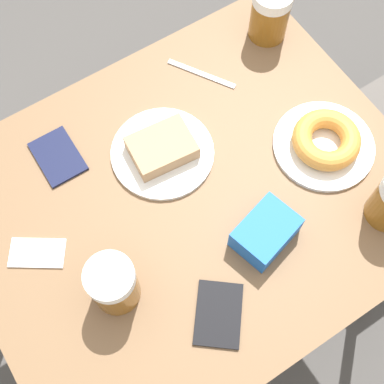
{
  "coord_description": "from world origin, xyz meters",
  "views": [
    {
      "loc": [
        0.38,
        -0.25,
        1.81
      ],
      "look_at": [
        0.0,
        0.0,
        0.79
      ],
      "focal_mm": 50.0,
      "sensor_mm": 36.0,
      "label": 1
    }
  ],
  "objects_px": {
    "beer_mug_right": "(113,284)",
    "blue_pouch": "(266,232)",
    "napkin_folded": "(37,253)",
    "fork": "(201,74)",
    "beer_mug_center": "(270,14)",
    "plate_with_donut": "(325,142)",
    "passport_far_edge": "(58,157)",
    "passport_near_edge": "(219,314)",
    "plate_with_cake": "(162,150)"
  },
  "relations": [
    {
      "from": "beer_mug_right",
      "to": "beer_mug_center",
      "type": "bearing_deg",
      "value": 120.15
    },
    {
      "from": "passport_near_edge",
      "to": "blue_pouch",
      "type": "bearing_deg",
      "value": 115.75
    },
    {
      "from": "plate_with_donut",
      "to": "passport_far_edge",
      "type": "height_order",
      "value": "plate_with_donut"
    },
    {
      "from": "passport_far_edge",
      "to": "beer_mug_center",
      "type": "bearing_deg",
      "value": 92.97
    },
    {
      "from": "beer_mug_center",
      "to": "fork",
      "type": "relative_size",
      "value": 0.87
    },
    {
      "from": "napkin_folded",
      "to": "blue_pouch",
      "type": "bearing_deg",
      "value": 61.44
    },
    {
      "from": "beer_mug_center",
      "to": "passport_near_edge",
      "type": "xyz_separation_m",
      "value": [
        0.51,
        -0.48,
        -0.06
      ]
    },
    {
      "from": "beer_mug_right",
      "to": "fork",
      "type": "xyz_separation_m",
      "value": [
        -0.35,
        0.42,
        -0.06
      ]
    },
    {
      "from": "beer_mug_right",
      "to": "blue_pouch",
      "type": "distance_m",
      "value": 0.32
    },
    {
      "from": "napkin_folded",
      "to": "passport_near_edge",
      "type": "relative_size",
      "value": 0.83
    },
    {
      "from": "plate_with_cake",
      "to": "passport_far_edge",
      "type": "xyz_separation_m",
      "value": [
        -0.12,
        -0.2,
        -0.01
      ]
    },
    {
      "from": "plate_with_cake",
      "to": "passport_near_edge",
      "type": "bearing_deg",
      "value": -14.3
    },
    {
      "from": "plate_with_cake",
      "to": "passport_near_edge",
      "type": "xyz_separation_m",
      "value": [
        0.36,
        -0.09,
        -0.01
      ]
    },
    {
      "from": "plate_with_cake",
      "to": "napkin_folded",
      "type": "xyz_separation_m",
      "value": [
        0.06,
        -0.33,
        -0.01
      ]
    },
    {
      "from": "plate_with_donut",
      "to": "napkin_folded",
      "type": "bearing_deg",
      "value": -100.64
    },
    {
      "from": "napkin_folded",
      "to": "fork",
      "type": "distance_m",
      "value": 0.55
    },
    {
      "from": "fork",
      "to": "passport_far_edge",
      "type": "xyz_separation_m",
      "value": [
        0.01,
        -0.39,
        0.0
      ]
    },
    {
      "from": "beer_mug_right",
      "to": "passport_near_edge",
      "type": "height_order",
      "value": "beer_mug_right"
    },
    {
      "from": "fork",
      "to": "passport_near_edge",
      "type": "distance_m",
      "value": 0.57
    },
    {
      "from": "fork",
      "to": "blue_pouch",
      "type": "distance_m",
      "value": 0.43
    },
    {
      "from": "beer_mug_right",
      "to": "passport_far_edge",
      "type": "relative_size",
      "value": 1.05
    },
    {
      "from": "fork",
      "to": "blue_pouch",
      "type": "bearing_deg",
      "value": -15.69
    },
    {
      "from": "napkin_folded",
      "to": "passport_near_edge",
      "type": "bearing_deg",
      "value": 38.54
    },
    {
      "from": "passport_far_edge",
      "to": "passport_near_edge",
      "type": "bearing_deg",
      "value": 12.4
    },
    {
      "from": "passport_near_edge",
      "to": "beer_mug_right",
      "type": "bearing_deg",
      "value": -134.97
    },
    {
      "from": "plate_with_donut",
      "to": "beer_mug_right",
      "type": "distance_m",
      "value": 0.55
    },
    {
      "from": "fork",
      "to": "plate_with_cake",
      "type": "bearing_deg",
      "value": -55.28
    },
    {
      "from": "plate_with_cake",
      "to": "passport_far_edge",
      "type": "distance_m",
      "value": 0.23
    },
    {
      "from": "plate_with_cake",
      "to": "plate_with_donut",
      "type": "distance_m",
      "value": 0.36
    },
    {
      "from": "napkin_folded",
      "to": "plate_with_cake",
      "type": "bearing_deg",
      "value": 99.74
    },
    {
      "from": "passport_far_edge",
      "to": "blue_pouch",
      "type": "height_order",
      "value": "blue_pouch"
    },
    {
      "from": "plate_with_donut",
      "to": "blue_pouch",
      "type": "bearing_deg",
      "value": -66.87
    },
    {
      "from": "beer_mug_right",
      "to": "fork",
      "type": "relative_size",
      "value": 0.87
    },
    {
      "from": "plate_with_cake",
      "to": "napkin_folded",
      "type": "height_order",
      "value": "plate_with_cake"
    },
    {
      "from": "napkin_folded",
      "to": "beer_mug_center",
      "type": "bearing_deg",
      "value": 105.81
    },
    {
      "from": "plate_with_cake",
      "to": "passport_far_edge",
      "type": "relative_size",
      "value": 1.79
    },
    {
      "from": "plate_with_cake",
      "to": "plate_with_donut",
      "type": "bearing_deg",
      "value": 60.24
    },
    {
      "from": "beer_mug_right",
      "to": "passport_far_edge",
      "type": "height_order",
      "value": "beer_mug_right"
    },
    {
      "from": "plate_with_donut",
      "to": "passport_near_edge",
      "type": "bearing_deg",
      "value": -65.77
    },
    {
      "from": "beer_mug_right",
      "to": "napkin_folded",
      "type": "xyz_separation_m",
      "value": [
        -0.16,
        -0.1,
        -0.06
      ]
    },
    {
      "from": "passport_near_edge",
      "to": "passport_far_edge",
      "type": "relative_size",
      "value": 1.21
    },
    {
      "from": "beer_mug_right",
      "to": "passport_near_edge",
      "type": "bearing_deg",
      "value": 45.03
    },
    {
      "from": "plate_with_cake",
      "to": "fork",
      "type": "distance_m",
      "value": 0.23
    },
    {
      "from": "plate_with_donut",
      "to": "passport_far_edge",
      "type": "bearing_deg",
      "value": -120.21
    },
    {
      "from": "beer_mug_center",
      "to": "passport_near_edge",
      "type": "distance_m",
      "value": 0.7
    },
    {
      "from": "plate_with_donut",
      "to": "napkin_folded",
      "type": "distance_m",
      "value": 0.65
    },
    {
      "from": "napkin_folded",
      "to": "fork",
      "type": "xyz_separation_m",
      "value": [
        -0.19,
        0.52,
        -0.0
      ]
    },
    {
      "from": "plate_with_cake",
      "to": "beer_mug_right",
      "type": "height_order",
      "value": "beer_mug_right"
    },
    {
      "from": "plate_with_cake",
      "to": "beer_mug_center",
      "type": "xyz_separation_m",
      "value": [
        -0.15,
        0.39,
        0.05
      ]
    },
    {
      "from": "napkin_folded",
      "to": "plate_with_donut",
      "type": "bearing_deg",
      "value": 79.36
    }
  ]
}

